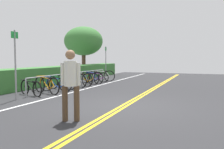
# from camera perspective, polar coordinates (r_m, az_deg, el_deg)

# --- Properties ---
(ground_plane) EXTENTS (34.81, 11.57, 0.05)m
(ground_plane) POSITION_cam_1_polar(r_m,az_deg,el_deg) (7.92, 2.86, -7.58)
(ground_plane) COLOR #2B2B2D
(centre_line_yellow_inner) EXTENTS (31.33, 0.10, 0.00)m
(centre_line_yellow_inner) POSITION_cam_1_polar(r_m,az_deg,el_deg) (7.89, 3.41, -7.43)
(centre_line_yellow_inner) COLOR gold
(centre_line_yellow_inner) RESTS_ON ground_plane
(centre_line_yellow_outer) EXTENTS (31.33, 0.10, 0.00)m
(centre_line_yellow_outer) POSITION_cam_1_polar(r_m,az_deg,el_deg) (7.94, 2.30, -7.35)
(centre_line_yellow_outer) COLOR gold
(centre_line_yellow_outer) RESTS_ON ground_plane
(bike_lane_stripe_white) EXTENTS (31.33, 0.12, 0.00)m
(bike_lane_stripe_white) POSITION_cam_1_polar(r_m,az_deg,el_deg) (9.39, -15.84, -5.73)
(bike_lane_stripe_white) COLOR white
(bike_lane_stripe_white) RESTS_ON ground_plane
(bike_rack) EXTENTS (7.64, 0.05, 0.77)m
(bike_rack) POSITION_cam_1_polar(r_m,az_deg,el_deg) (13.17, -8.77, -0.30)
(bike_rack) COLOR #9EA0A5
(bike_rack) RESTS_ON ground_plane
(bicycle_0) EXTENTS (0.66, 1.55, 0.68)m
(bicycle_0) POSITION_cam_1_polar(r_m,az_deg,el_deg) (10.54, -18.59, -3.01)
(bicycle_0) COLOR black
(bicycle_0) RESTS_ON ground_plane
(bicycle_1) EXTENTS (0.71, 1.75, 0.79)m
(bicycle_1) POSITION_cam_1_polar(r_m,az_deg,el_deg) (10.93, -15.15, -2.41)
(bicycle_1) COLOR black
(bicycle_1) RESTS_ON ground_plane
(bicycle_2) EXTENTS (0.46, 1.70, 0.70)m
(bicycle_2) POSITION_cam_1_polar(r_m,az_deg,el_deg) (11.58, -13.12, -2.23)
(bicycle_2) COLOR black
(bicycle_2) RESTS_ON ground_plane
(bicycle_3) EXTENTS (0.46, 1.70, 0.69)m
(bicycle_3) POSITION_cam_1_polar(r_m,az_deg,el_deg) (12.25, -11.85, -1.90)
(bicycle_3) COLOR black
(bicycle_3) RESTS_ON ground_plane
(bicycle_4) EXTENTS (0.46, 1.85, 0.79)m
(bicycle_4) POSITION_cam_1_polar(r_m,az_deg,el_deg) (12.80, -9.49, -1.38)
(bicycle_4) COLOR black
(bicycle_4) RESTS_ON ground_plane
(bicycle_5) EXTENTS (0.52, 1.69, 0.77)m
(bicycle_5) POSITION_cam_1_polar(r_m,az_deg,el_deg) (13.46, -7.43, -1.16)
(bicycle_5) COLOR black
(bicycle_5) RESTS_ON ground_plane
(bicycle_6) EXTENTS (0.67, 1.63, 0.71)m
(bicycle_6) POSITION_cam_1_polar(r_m,az_deg,el_deg) (14.16, -6.46, -1.01)
(bicycle_6) COLOR black
(bicycle_6) RESTS_ON ground_plane
(bicycle_7) EXTENTS (0.59, 1.73, 0.77)m
(bicycle_7) POSITION_cam_1_polar(r_m,az_deg,el_deg) (14.70, -4.76, -0.70)
(bicycle_7) COLOR black
(bicycle_7) RESTS_ON ground_plane
(bicycle_8) EXTENTS (0.55, 1.58, 0.68)m
(bicycle_8) POSITION_cam_1_polar(r_m,az_deg,el_deg) (15.40, -3.75, -0.65)
(bicycle_8) COLOR black
(bicycle_8) RESTS_ON ground_plane
(bicycle_9) EXTENTS (0.57, 1.75, 0.76)m
(bicycle_9) POSITION_cam_1_polar(r_m,az_deg,el_deg) (16.06, -2.46, -0.30)
(bicycle_9) COLOR black
(bicycle_9) RESTS_ON ground_plane
(pedestrian) EXTENTS (0.32, 0.47, 1.75)m
(pedestrian) POSITION_cam_1_polar(r_m,az_deg,el_deg) (5.99, -9.74, -1.32)
(pedestrian) COLOR #4C3826
(pedestrian) RESTS_ON ground_plane
(sign_post_near) EXTENTS (0.36, 0.06, 2.57)m
(sign_post_near) POSITION_cam_1_polar(r_m,az_deg,el_deg) (9.59, -21.85, 3.49)
(sign_post_near) COLOR gray
(sign_post_near) RESTS_ON ground_plane
(sign_post_far) EXTENTS (0.36, 0.09, 2.38)m
(sign_post_far) POSITION_cam_1_polar(r_m,az_deg,el_deg) (17.68, -1.47, 3.55)
(sign_post_far) COLOR gray
(sign_post_far) RESTS_ON ground_plane
(hedge_backdrop) EXTENTS (16.59, 1.27, 1.02)m
(hedge_backdrop) POSITION_cam_1_polar(r_m,az_deg,el_deg) (15.51, -12.44, 0.01)
(hedge_backdrop) COLOR #387533
(hedge_backdrop) RESTS_ON ground_plane
(tree_mid) EXTENTS (3.27, 3.27, 4.18)m
(tree_mid) POSITION_cam_1_polar(r_m,az_deg,el_deg) (20.87, -6.72, 7.79)
(tree_mid) COLOR #473323
(tree_mid) RESTS_ON ground_plane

